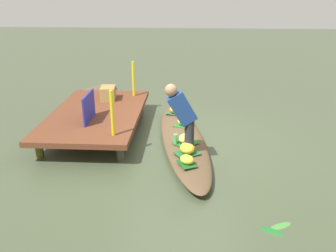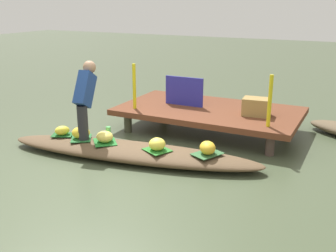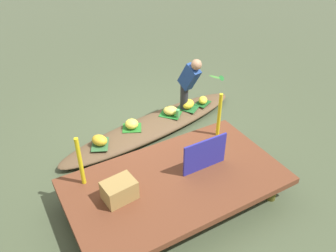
{
  "view_description": "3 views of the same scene",
  "coord_description": "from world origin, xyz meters",
  "px_view_note": "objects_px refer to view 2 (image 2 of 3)",
  "views": [
    {
      "loc": [
        -6.26,
        -0.09,
        2.84
      ],
      "look_at": [
        0.21,
        0.29,
        0.28
      ],
      "focal_mm": 38.17,
      "sensor_mm": 36.0,
      "label": 1
    },
    {
      "loc": [
        3.04,
        -4.8,
        2.3
      ],
      "look_at": [
        0.37,
        0.53,
        0.41
      ],
      "focal_mm": 42.97,
      "sensor_mm": 36.0,
      "label": 2
    },
    {
      "loc": [
        2.53,
        4.97,
        3.96
      ],
      "look_at": [
        -0.02,
        0.54,
        0.42
      ],
      "focal_mm": 36.87,
      "sensor_mm": 36.0,
      "label": 3
    }
  ],
  "objects_px": {
    "banana_bunch_0": "(208,148)",
    "vendor_boat": "(131,152)",
    "market_banner": "(184,91)",
    "banana_bunch_3": "(62,131)",
    "vendor_person": "(85,95)",
    "banana_bunch_1": "(105,137)",
    "banana_bunch_2": "(81,133)",
    "produce_crate": "(256,107)",
    "banana_bunch_4": "(157,144)",
    "water_bottle": "(108,132)"
  },
  "relations": [
    {
      "from": "banana_bunch_0",
      "to": "vendor_boat",
      "type": "bearing_deg",
      "value": -171.32
    },
    {
      "from": "market_banner",
      "to": "banana_bunch_3",
      "type": "bearing_deg",
      "value": -124.52
    },
    {
      "from": "banana_bunch_3",
      "to": "vendor_person",
      "type": "relative_size",
      "value": 0.2
    },
    {
      "from": "banana_bunch_1",
      "to": "banana_bunch_2",
      "type": "relative_size",
      "value": 1.02
    },
    {
      "from": "market_banner",
      "to": "produce_crate",
      "type": "xyz_separation_m",
      "value": [
        1.36,
        -0.06,
        -0.12
      ]
    },
    {
      "from": "banana_bunch_4",
      "to": "vendor_person",
      "type": "bearing_deg",
      "value": 179.74
    },
    {
      "from": "banana_bunch_0",
      "to": "produce_crate",
      "type": "height_order",
      "value": "produce_crate"
    },
    {
      "from": "banana_bunch_4",
      "to": "banana_bunch_3",
      "type": "bearing_deg",
      "value": -177.12
    },
    {
      "from": "banana_bunch_2",
      "to": "market_banner",
      "type": "relative_size",
      "value": 0.38
    },
    {
      "from": "banana_bunch_0",
      "to": "produce_crate",
      "type": "xyz_separation_m",
      "value": [
        0.27,
        1.55,
        0.26
      ]
    },
    {
      "from": "banana_bunch_4",
      "to": "produce_crate",
      "type": "height_order",
      "value": "produce_crate"
    },
    {
      "from": "banana_bunch_1",
      "to": "banana_bunch_4",
      "type": "height_order",
      "value": "banana_bunch_4"
    },
    {
      "from": "banana_bunch_0",
      "to": "vendor_person",
      "type": "bearing_deg",
      "value": -174.8
    },
    {
      "from": "banana_bunch_0",
      "to": "water_bottle",
      "type": "distance_m",
      "value": 1.64
    },
    {
      "from": "banana_bunch_3",
      "to": "market_banner",
      "type": "relative_size",
      "value": 0.32
    },
    {
      "from": "banana_bunch_3",
      "to": "banana_bunch_4",
      "type": "relative_size",
      "value": 0.93
    },
    {
      "from": "vendor_boat",
      "to": "banana_bunch_3",
      "type": "distance_m",
      "value": 1.24
    },
    {
      "from": "vendor_boat",
      "to": "banana_bunch_3",
      "type": "height_order",
      "value": "banana_bunch_3"
    },
    {
      "from": "banana_bunch_4",
      "to": "vendor_person",
      "type": "distance_m",
      "value": 1.38
    },
    {
      "from": "banana_bunch_3",
      "to": "vendor_person",
      "type": "bearing_deg",
      "value": 11.78
    },
    {
      "from": "banana_bunch_4",
      "to": "produce_crate",
      "type": "xyz_separation_m",
      "value": [
        0.97,
        1.73,
        0.26
      ]
    },
    {
      "from": "banana_bunch_3",
      "to": "water_bottle",
      "type": "xyz_separation_m",
      "value": [
        0.75,
        0.21,
        0.02
      ]
    },
    {
      "from": "market_banner",
      "to": "produce_crate",
      "type": "relative_size",
      "value": 1.69
    },
    {
      "from": "produce_crate",
      "to": "banana_bunch_4",
      "type": "bearing_deg",
      "value": -119.24
    },
    {
      "from": "banana_bunch_1",
      "to": "vendor_person",
      "type": "height_order",
      "value": "vendor_person"
    },
    {
      "from": "banana_bunch_2",
      "to": "banana_bunch_3",
      "type": "bearing_deg",
      "value": -179.92
    },
    {
      "from": "produce_crate",
      "to": "banana_bunch_1",
      "type": "bearing_deg",
      "value": -135.93
    },
    {
      "from": "banana_bunch_2",
      "to": "produce_crate",
      "type": "xyz_separation_m",
      "value": [
        2.28,
        1.82,
        0.26
      ]
    },
    {
      "from": "vendor_boat",
      "to": "banana_bunch_4",
      "type": "height_order",
      "value": "banana_bunch_4"
    },
    {
      "from": "banana_bunch_0",
      "to": "vendor_person",
      "type": "distance_m",
      "value": 2.05
    },
    {
      "from": "banana_bunch_4",
      "to": "market_banner",
      "type": "height_order",
      "value": "market_banner"
    },
    {
      "from": "vendor_boat",
      "to": "banana_bunch_4",
      "type": "xyz_separation_m",
      "value": [
        0.46,
        -0.01,
        0.2
      ]
    },
    {
      "from": "banana_bunch_3",
      "to": "produce_crate",
      "type": "xyz_separation_m",
      "value": [
        2.65,
        1.82,
        0.28
      ]
    },
    {
      "from": "vendor_boat",
      "to": "water_bottle",
      "type": "height_order",
      "value": "water_bottle"
    },
    {
      "from": "banana_bunch_0",
      "to": "banana_bunch_2",
      "type": "relative_size",
      "value": 1.05
    },
    {
      "from": "banana_bunch_2",
      "to": "market_banner",
      "type": "distance_m",
      "value": 2.12
    },
    {
      "from": "vendor_person",
      "to": "banana_bunch_2",
      "type": "bearing_deg",
      "value": -122.57
    },
    {
      "from": "vendor_boat",
      "to": "banana_bunch_3",
      "type": "bearing_deg",
      "value": 175.37
    },
    {
      "from": "banana_bunch_2",
      "to": "banana_bunch_1",
      "type": "bearing_deg",
      "value": 3.87
    },
    {
      "from": "banana_bunch_3",
      "to": "water_bottle",
      "type": "distance_m",
      "value": 0.78
    },
    {
      "from": "market_banner",
      "to": "banana_bunch_2",
      "type": "bearing_deg",
      "value": -116.0
    },
    {
      "from": "vendor_boat",
      "to": "banana_bunch_1",
      "type": "height_order",
      "value": "banana_bunch_1"
    },
    {
      "from": "banana_bunch_4",
      "to": "water_bottle",
      "type": "distance_m",
      "value": 0.94
    },
    {
      "from": "banana_bunch_2",
      "to": "water_bottle",
      "type": "bearing_deg",
      "value": 29.63
    },
    {
      "from": "banana_bunch_3",
      "to": "banana_bunch_4",
      "type": "bearing_deg",
      "value": 2.88
    },
    {
      "from": "banana_bunch_2",
      "to": "vendor_boat",
      "type": "bearing_deg",
      "value": 6.07
    },
    {
      "from": "market_banner",
      "to": "vendor_person",
      "type": "bearing_deg",
      "value": -115.65
    },
    {
      "from": "vendor_boat",
      "to": "banana_bunch_0",
      "type": "height_order",
      "value": "banana_bunch_0"
    },
    {
      "from": "banana_bunch_0",
      "to": "vendor_person",
      "type": "relative_size",
      "value": 0.25
    },
    {
      "from": "banana_bunch_1",
      "to": "banana_bunch_4",
      "type": "bearing_deg",
      "value": 3.59
    }
  ]
}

